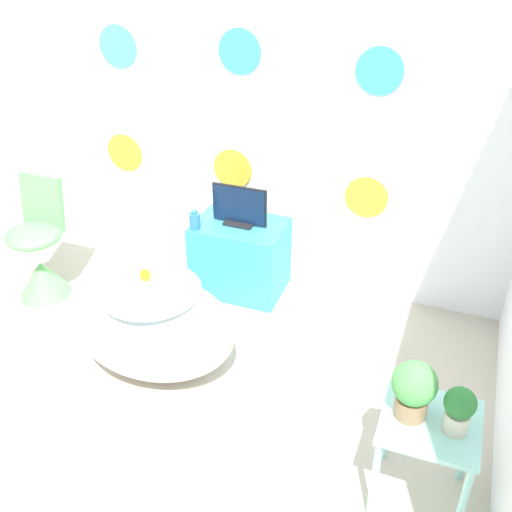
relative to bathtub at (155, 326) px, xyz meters
The scene contains 11 objects.
ground_plane 0.86m from the bathtub, 86.68° to the right, with size 12.00×12.00×0.00m, color #BCB29E.
wall_back_dotted 1.54m from the bathtub, 87.65° to the left, with size 4.62×0.05×2.60m.
bathtub is the anchor object (origin of this frame).
rubber_duck 0.31m from the bathtub, 137.95° to the left, with size 0.06×0.07×0.08m.
chair 1.12m from the bathtub, 160.96° to the left, with size 0.37×0.37×0.82m.
tv_cabinet 0.90m from the bathtub, 79.77° to the left, with size 0.59×0.42×0.50m.
tv 0.97m from the bathtub, 79.79° to the left, with size 0.37×0.12×0.27m.
vase 0.79m from the bathtub, 96.67° to the left, with size 0.07×0.07×0.13m.
side_table 1.59m from the bathtub, 14.06° to the right, with size 0.41×0.39×0.48m.
potted_plant_left 1.53m from the bathtub, 14.89° to the right, with size 0.19×0.19×0.27m.
potted_plant_right 1.71m from the bathtub, 13.96° to the right, with size 0.13×0.13×0.22m.
Camera 1 is at (1.43, -1.48, 2.35)m, focal length 42.00 mm.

